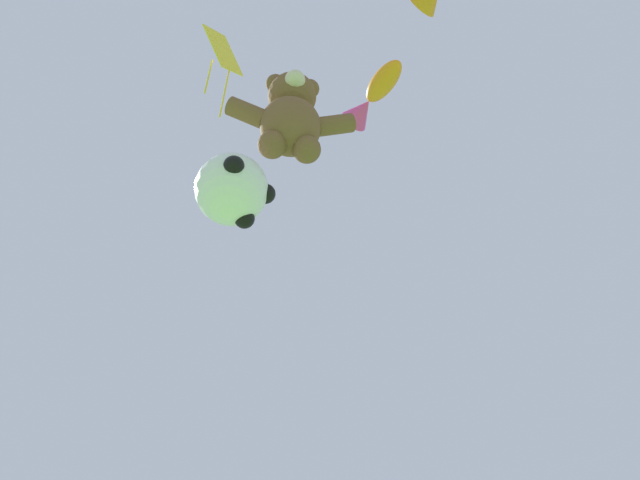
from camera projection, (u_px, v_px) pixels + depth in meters
teddy_bear_kite at (291, 116)px, 11.36m from camera, size 2.10×0.93×2.13m
soccer_ball_kite at (232, 190)px, 10.11m from camera, size 1.16×1.15×1.06m
fish_kite_tangerine at (372, 97)px, 13.98m from camera, size 1.06×1.66×0.56m
diamond_kite at (223, 56)px, 13.57m from camera, size 0.87×0.99×2.96m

